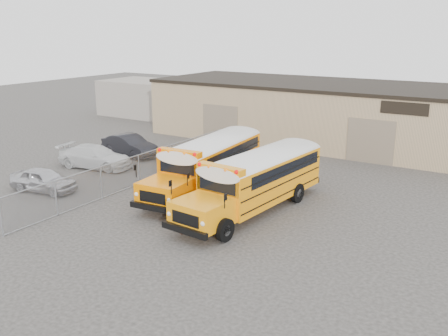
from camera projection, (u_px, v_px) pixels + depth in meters
The scene contains 10 objects.
ground at pixel (193, 221), 23.80m from camera, with size 120.00×120.00×0.00m, color #302E2C.
warehouse at pixel (339, 113), 39.47m from camera, with size 30.20×10.20×4.67m.
chainlink_fence at pixel (139, 170), 29.07m from camera, with size 0.07×18.07×1.81m.
distant_building_left at pixel (144, 98), 52.50m from camera, with size 8.00×6.00×3.60m, color gray.
school_bus_left at pixel (253, 139), 33.27m from camera, with size 3.26×10.25×2.95m.
school_bus_right at pixel (314, 153), 29.60m from camera, with size 3.56×10.28×2.95m.
tarp_bundle at pixel (184, 215), 22.55m from camera, with size 1.15×1.10×1.36m.
car_silver at pixel (43, 180), 27.90m from camera, with size 1.57×3.90×1.33m, color silver.
car_white at pixel (95, 157), 32.67m from camera, with size 2.05×5.05×1.46m, color silver.
car_dark at pixel (130, 145), 35.72m from camera, with size 1.60×4.59×1.51m, color black.
Camera 1 is at (13.04, -18.06, 8.87)m, focal length 40.00 mm.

